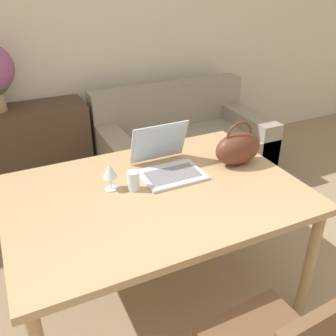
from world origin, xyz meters
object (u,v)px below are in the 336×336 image
(couch, at_px, (181,148))
(handbag, at_px, (238,148))
(wine_glass, at_px, (110,172))
(drinking_glass, at_px, (133,181))
(laptop, at_px, (166,159))

(couch, relative_size, handbag, 5.15)
(handbag, bearing_deg, wine_glass, 176.77)
(wine_glass, height_order, handbag, handbag)
(couch, distance_m, drinking_glass, 1.60)
(laptop, distance_m, drinking_glass, 0.28)
(drinking_glass, bearing_deg, laptop, 26.25)
(drinking_glass, bearing_deg, handbag, 0.91)
(drinking_glass, height_order, handbag, handbag)
(couch, height_order, laptop, laptop)
(handbag, bearing_deg, couch, 78.10)
(wine_glass, bearing_deg, drinking_glass, -26.67)
(laptop, bearing_deg, handbag, -14.94)
(drinking_glass, distance_m, handbag, 0.66)
(wine_glass, distance_m, handbag, 0.77)
(couch, xyz_separation_m, wine_glass, (-1.02, -1.15, 0.57))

